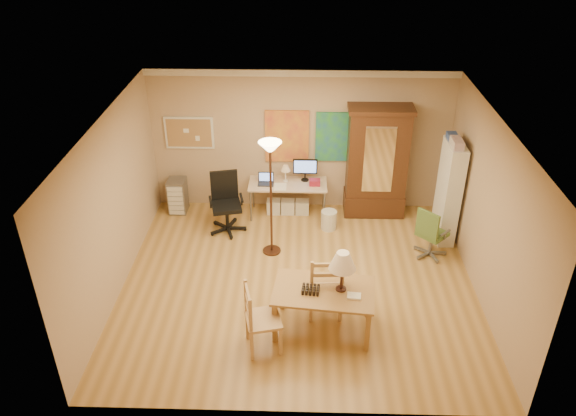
{
  "coord_description": "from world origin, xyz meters",
  "views": [
    {
      "loc": [
        0.04,
        -7.08,
        5.49
      ],
      "look_at": [
        -0.17,
        0.3,
        1.19
      ],
      "focal_mm": 35.0,
      "sensor_mm": 36.0,
      "label": 1
    }
  ],
  "objects_px": {
    "dining_table": "(330,282)",
    "computer_desk": "(289,195)",
    "office_chair_green": "(430,243)",
    "armoire": "(376,169)",
    "office_chair_black": "(227,216)",
    "bookshelf": "(449,192)"
  },
  "relations": [
    {
      "from": "office_chair_black",
      "to": "armoire",
      "type": "xyz_separation_m",
      "value": [
        2.71,
        0.69,
        0.63
      ]
    },
    {
      "from": "dining_table",
      "to": "office_chair_black",
      "type": "height_order",
      "value": "dining_table"
    },
    {
      "from": "dining_table",
      "to": "bookshelf",
      "type": "relative_size",
      "value": 0.81
    },
    {
      "from": "office_chair_green",
      "to": "armoire",
      "type": "relative_size",
      "value": 0.44
    },
    {
      "from": "dining_table",
      "to": "armoire",
      "type": "distance_m",
      "value": 3.41
    },
    {
      "from": "dining_table",
      "to": "armoire",
      "type": "xyz_separation_m",
      "value": [
        0.96,
        3.27,
        0.1
      ]
    },
    {
      "from": "armoire",
      "to": "office_chair_green",
      "type": "bearing_deg",
      "value": -60.74
    },
    {
      "from": "armoire",
      "to": "office_chair_black",
      "type": "bearing_deg",
      "value": -165.6
    },
    {
      "from": "office_chair_black",
      "to": "armoire",
      "type": "distance_m",
      "value": 2.86
    },
    {
      "from": "computer_desk",
      "to": "armoire",
      "type": "height_order",
      "value": "armoire"
    },
    {
      "from": "office_chair_green",
      "to": "bookshelf",
      "type": "xyz_separation_m",
      "value": [
        0.35,
        0.6,
        0.65
      ]
    },
    {
      "from": "computer_desk",
      "to": "bookshelf",
      "type": "distance_m",
      "value": 2.89
    },
    {
      "from": "computer_desk",
      "to": "armoire",
      "type": "relative_size",
      "value": 0.68
    },
    {
      "from": "office_chair_black",
      "to": "bookshelf",
      "type": "height_order",
      "value": "bookshelf"
    },
    {
      "from": "bookshelf",
      "to": "armoire",
      "type": "bearing_deg",
      "value": 144.48
    },
    {
      "from": "office_chair_green",
      "to": "armoire",
      "type": "height_order",
      "value": "armoire"
    },
    {
      "from": "office_chair_black",
      "to": "bookshelf",
      "type": "relative_size",
      "value": 0.61
    },
    {
      "from": "armoire",
      "to": "computer_desk",
      "type": "bearing_deg",
      "value": -176.92
    },
    {
      "from": "armoire",
      "to": "bookshelf",
      "type": "bearing_deg",
      "value": -35.52
    },
    {
      "from": "computer_desk",
      "to": "office_chair_green",
      "type": "height_order",
      "value": "computer_desk"
    },
    {
      "from": "dining_table",
      "to": "computer_desk",
      "type": "relative_size",
      "value": 1.01
    },
    {
      "from": "dining_table",
      "to": "office_chair_black",
      "type": "distance_m",
      "value": 3.16
    }
  ]
}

